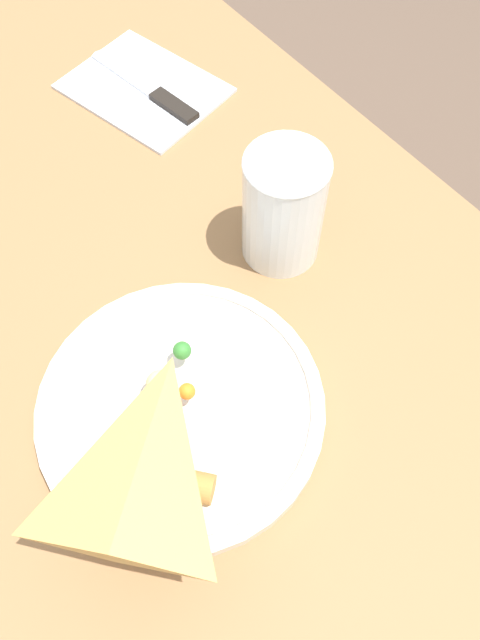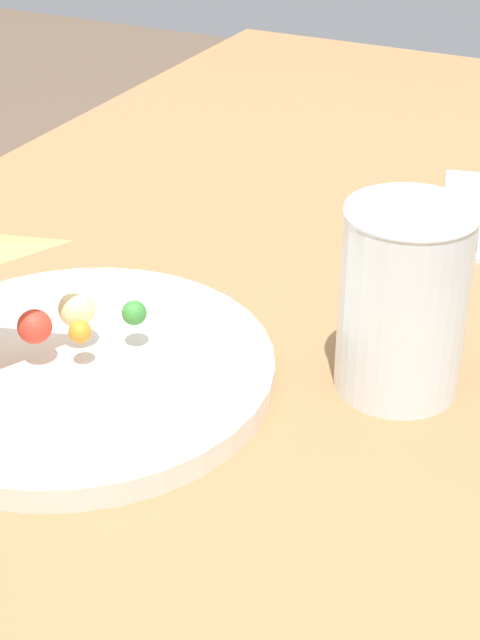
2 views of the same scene
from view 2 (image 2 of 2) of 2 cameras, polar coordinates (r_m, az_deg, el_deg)
The scene contains 3 objects.
dining_table at distance 0.81m, azimuth 1.75°, elevation -3.61°, with size 1.27×0.67×0.72m.
plate_pizza at distance 0.62m, azimuth -9.58°, elevation -2.46°, with size 0.25×0.25×0.05m.
milk_glass at distance 0.60m, azimuth 9.43°, elevation 0.64°, with size 0.08×0.08×0.12m.
Camera 2 is at (-0.61, -0.27, 1.07)m, focal length 55.00 mm.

